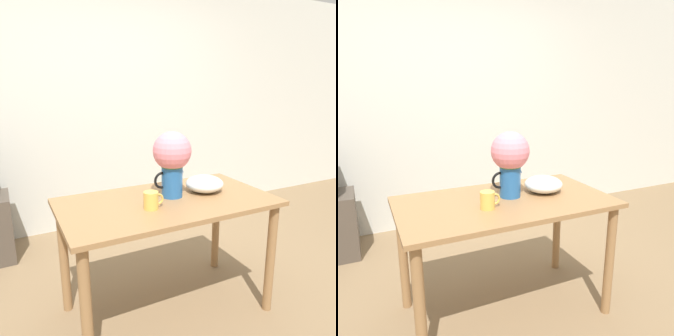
{
  "view_description": "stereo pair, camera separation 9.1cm",
  "coord_description": "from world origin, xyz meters",
  "views": [
    {
      "loc": [
        -0.93,
        -1.56,
        1.51
      ],
      "look_at": [
        -0.01,
        0.22,
        0.99
      ],
      "focal_mm": 35.0,
      "sensor_mm": 36.0,
      "label": 1
    },
    {
      "loc": [
        -0.85,
        -1.6,
        1.51
      ],
      "look_at": [
        -0.01,
        0.22,
        0.99
      ],
      "focal_mm": 35.0,
      "sensor_mm": 36.0,
      "label": 2
    }
  ],
  "objects": [
    {
      "name": "flower_vase",
      "position": [
        0.02,
        0.22,
        1.06
      ],
      "size": [
        0.25,
        0.25,
        0.43
      ],
      "color": "#235B9E",
      "rests_on": "table"
    },
    {
      "name": "coffee_mug",
      "position": [
        -0.19,
        0.08,
        0.85
      ],
      "size": [
        0.13,
        0.09,
        0.1
      ],
      "color": "gold",
      "rests_on": "table"
    },
    {
      "name": "wall_back",
      "position": [
        0.0,
        1.84,
        1.3
      ],
      "size": [
        8.0,
        0.05,
        2.6
      ],
      "color": "silver",
      "rests_on": "ground_plane"
    },
    {
      "name": "ground_plane",
      "position": [
        0.0,
        0.0,
        0.0
      ],
      "size": [
        12.0,
        12.0,
        0.0
      ],
      "primitive_type": "plane",
      "color": "#7F6647"
    },
    {
      "name": "white_bowl",
      "position": [
        0.26,
        0.22,
        0.85
      ],
      "size": [
        0.26,
        0.26,
        0.11
      ],
      "color": "silver",
      "rests_on": "table"
    },
    {
      "name": "table",
      "position": [
        -0.04,
        0.18,
        0.68
      ],
      "size": [
        1.34,
        0.74,
        0.8
      ],
      "color": "olive",
      "rests_on": "ground_plane"
    }
  ]
}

